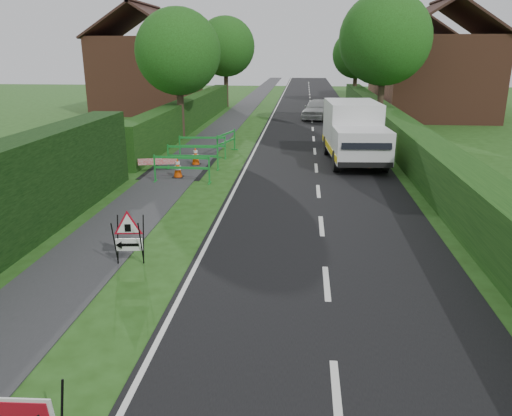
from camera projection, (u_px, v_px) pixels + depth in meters
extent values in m
plane|color=#224714|center=(197.00, 302.00, 9.50)|extent=(120.00, 120.00, 0.00)
cube|color=black|center=(311.00, 106.00, 42.48)|extent=(6.00, 90.00, 0.02)
cube|color=#2D2D30|center=(247.00, 105.00, 42.98)|extent=(2.00, 90.00, 0.02)
cube|color=#14380F|center=(191.00, 127.00, 30.83)|extent=(1.00, 24.00, 1.80)
cube|color=#14380F|center=(397.00, 149.00, 24.10)|extent=(1.20, 50.00, 1.50)
cube|color=brown|center=(148.00, 75.00, 38.04)|extent=(7.00, 7.00, 5.50)
cube|color=#331E19|center=(122.00, 21.00, 37.03)|extent=(4.00, 7.40, 2.58)
cube|color=#331E19|center=(168.00, 21.00, 36.71)|extent=(4.00, 7.40, 2.58)
cube|color=#331E19|center=(144.00, 5.00, 36.54)|extent=(0.25, 7.40, 0.18)
cube|color=brown|center=(437.00, 78.00, 34.24)|extent=(7.00, 7.00, 5.50)
cube|color=#331E19|center=(417.00, 18.00, 33.24)|extent=(4.00, 7.40, 2.58)
cube|color=#331E19|center=(471.00, 18.00, 32.92)|extent=(4.00, 7.40, 2.58)
cube|color=#331E19|center=(445.00, 0.00, 32.75)|extent=(0.25, 7.40, 0.18)
cube|color=brown|center=(411.00, 70.00, 47.44)|extent=(7.00, 7.00, 5.50)
cube|color=#331E19|center=(396.00, 27.00, 46.43)|extent=(4.00, 7.40, 2.58)
cube|color=#331E19|center=(434.00, 27.00, 46.12)|extent=(4.00, 7.40, 2.58)
cube|color=#331E19|center=(416.00, 15.00, 45.94)|extent=(0.25, 7.40, 0.18)
cylinder|color=#2D2116|center=(181.00, 114.00, 26.60)|extent=(0.36, 0.36, 2.62)
sphere|color=#1D4312|center=(178.00, 52.00, 25.64)|extent=(4.40, 4.40, 4.40)
cylinder|color=#2D2116|center=(380.00, 105.00, 29.35)|extent=(0.36, 0.36, 2.97)
sphere|color=#1D4312|center=(385.00, 39.00, 28.23)|extent=(5.20, 5.20, 5.20)
cylinder|color=#2D2116|center=(226.00, 90.00, 41.75)|extent=(0.36, 0.36, 2.80)
sphere|color=#1D4312|center=(225.00, 47.00, 40.71)|extent=(4.80, 4.80, 4.80)
cylinder|color=#2D2116|center=(355.00, 89.00, 44.61)|extent=(0.36, 0.36, 2.45)
sphere|color=#1D4312|center=(357.00, 54.00, 43.70)|extent=(4.20, 4.20, 4.20)
cylinder|color=black|center=(115.00, 244.00, 10.87)|extent=(0.06, 0.33, 1.06)
cylinder|color=black|center=(118.00, 239.00, 11.13)|extent=(0.06, 0.33, 1.06)
cylinder|color=black|center=(141.00, 243.00, 10.88)|extent=(0.06, 0.33, 1.06)
cylinder|color=black|center=(143.00, 239.00, 11.14)|extent=(0.06, 0.33, 1.06)
cube|color=white|center=(129.00, 245.00, 11.01)|extent=(0.59, 0.09, 0.29)
cube|color=black|center=(129.00, 245.00, 11.00)|extent=(0.42, 0.06, 0.07)
cone|color=black|center=(119.00, 245.00, 10.99)|extent=(0.15, 0.19, 0.17)
cube|color=black|center=(128.00, 228.00, 10.87)|extent=(0.13, 0.02, 0.17)
cube|color=silver|center=(352.00, 125.00, 21.69)|extent=(2.33, 3.52, 2.03)
cube|color=silver|center=(361.00, 145.00, 19.36)|extent=(2.24, 2.32, 1.24)
cube|color=black|center=(367.00, 142.00, 18.27)|extent=(1.86, 0.36, 0.57)
cube|color=yellow|center=(329.00, 147.00, 21.03)|extent=(0.37, 5.19, 0.25)
cube|color=yellow|center=(379.00, 148.00, 20.97)|extent=(0.37, 5.19, 0.25)
cube|color=black|center=(365.00, 165.00, 18.54)|extent=(2.06, 0.26, 0.21)
cylinder|color=black|center=(336.00, 161.00, 19.53)|extent=(0.31, 0.86, 0.84)
cylinder|color=black|center=(385.00, 161.00, 19.48)|extent=(0.31, 0.86, 0.84)
cylinder|color=black|center=(327.00, 145.00, 22.76)|extent=(0.31, 0.86, 0.84)
cylinder|color=black|center=(368.00, 146.00, 22.71)|extent=(0.31, 0.86, 0.84)
cube|color=black|center=(368.00, 168.00, 20.22)|extent=(0.38, 0.38, 0.04)
cone|color=#DE4307|center=(369.00, 158.00, 20.10)|extent=(0.32, 0.32, 0.75)
cylinder|color=white|center=(369.00, 159.00, 20.11)|extent=(0.25, 0.25, 0.14)
cylinder|color=white|center=(369.00, 154.00, 20.05)|extent=(0.17, 0.17, 0.10)
cube|color=black|center=(369.00, 161.00, 21.52)|extent=(0.38, 0.38, 0.04)
cone|color=#DE4307|center=(369.00, 152.00, 21.40)|extent=(0.32, 0.32, 0.75)
cylinder|color=white|center=(369.00, 152.00, 21.41)|extent=(0.25, 0.25, 0.14)
cylinder|color=white|center=(369.00, 148.00, 21.35)|extent=(0.17, 0.17, 0.10)
cube|color=black|center=(364.00, 148.00, 24.28)|extent=(0.38, 0.38, 0.04)
cone|color=#DE4307|center=(365.00, 140.00, 24.16)|extent=(0.32, 0.32, 0.75)
cylinder|color=white|center=(365.00, 141.00, 24.18)|extent=(0.25, 0.25, 0.14)
cylinder|color=white|center=(365.00, 137.00, 24.12)|extent=(0.17, 0.17, 0.10)
cube|color=black|center=(178.00, 177.00, 18.73)|extent=(0.38, 0.38, 0.04)
cone|color=#DE4307|center=(178.00, 167.00, 18.61)|extent=(0.32, 0.32, 0.75)
cylinder|color=white|center=(178.00, 168.00, 18.63)|extent=(0.25, 0.25, 0.14)
cylinder|color=white|center=(177.00, 163.00, 18.57)|extent=(0.17, 0.17, 0.10)
cube|color=black|center=(196.00, 164.00, 20.79)|extent=(0.38, 0.38, 0.04)
cone|color=#DE4307|center=(196.00, 155.00, 20.67)|extent=(0.32, 0.32, 0.75)
cylinder|color=white|center=(196.00, 156.00, 20.68)|extent=(0.25, 0.25, 0.14)
cylinder|color=white|center=(195.00, 152.00, 20.63)|extent=(0.17, 0.17, 0.10)
cube|color=#17832B|center=(155.00, 168.00, 17.99)|extent=(0.05, 0.05, 1.00)
cube|color=#17832B|center=(209.00, 170.00, 17.77)|extent=(0.05, 0.05, 1.00)
cube|color=#17832B|center=(181.00, 158.00, 17.75)|extent=(2.00, 0.09, 0.08)
cube|color=#17832B|center=(182.00, 168.00, 17.87)|extent=(2.00, 0.09, 0.08)
cube|color=#17832B|center=(156.00, 181.00, 18.13)|extent=(0.07, 0.35, 0.04)
cube|color=#17832B|center=(210.00, 183.00, 17.92)|extent=(0.07, 0.35, 0.04)
cube|color=#17832B|center=(168.00, 157.00, 19.93)|extent=(0.05, 0.05, 1.00)
cube|color=#17832B|center=(218.00, 158.00, 19.80)|extent=(0.05, 0.05, 1.00)
cube|color=#17832B|center=(192.00, 147.00, 19.74)|extent=(2.00, 0.11, 0.08)
cube|color=#17832B|center=(193.00, 156.00, 19.85)|extent=(2.00, 0.11, 0.08)
cube|color=#17832B|center=(169.00, 169.00, 20.07)|extent=(0.07, 0.35, 0.04)
cube|color=#17832B|center=(218.00, 169.00, 19.95)|extent=(0.07, 0.35, 0.04)
cube|color=#17832B|center=(180.00, 147.00, 21.93)|extent=(0.05, 0.05, 1.00)
cube|color=#17832B|center=(225.00, 147.00, 21.89)|extent=(0.05, 0.05, 1.00)
cube|color=#17832B|center=(202.00, 138.00, 21.78)|extent=(2.00, 0.19, 0.08)
cube|color=#17832B|center=(202.00, 146.00, 21.90)|extent=(2.00, 0.19, 0.08)
cube|color=#17832B|center=(180.00, 158.00, 22.08)|extent=(0.08, 0.35, 0.04)
cube|color=#17832B|center=(225.00, 158.00, 22.03)|extent=(0.08, 0.35, 0.04)
cube|color=#17832B|center=(217.00, 147.00, 22.03)|extent=(0.06, 0.06, 1.00)
cube|color=#17832B|center=(235.00, 139.00, 23.82)|extent=(0.06, 0.06, 1.00)
cube|color=#17832B|center=(226.00, 134.00, 22.80)|extent=(0.55, 1.95, 0.08)
cube|color=#17832B|center=(226.00, 142.00, 22.91)|extent=(0.55, 1.95, 0.08)
cube|color=#17832B|center=(218.00, 157.00, 22.18)|extent=(0.35, 0.15, 0.04)
cube|color=#17832B|center=(235.00, 149.00, 23.97)|extent=(0.35, 0.15, 0.04)
cube|color=red|center=(158.00, 173.00, 19.48)|extent=(1.46, 0.42, 0.25)
imported|color=silver|center=(317.00, 109.00, 34.52)|extent=(2.44, 4.30, 1.38)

